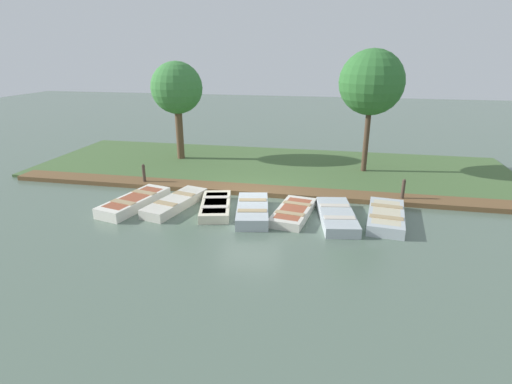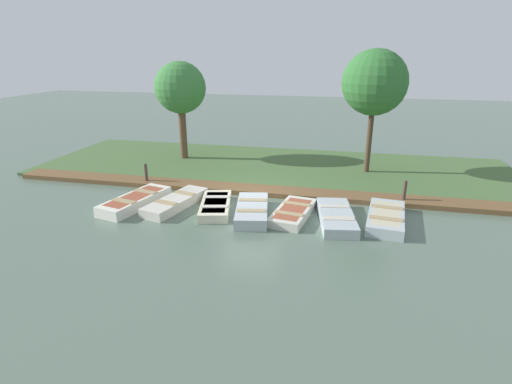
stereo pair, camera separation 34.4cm
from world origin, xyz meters
name	(u,v)px [view 2 (the right image)]	position (x,y,z in m)	size (l,w,h in m)	color
ground_plane	(250,202)	(0.00, 0.00, 0.00)	(80.00, 80.00, 0.00)	#566B5B
shore_bank	(272,167)	(-5.00, 0.00, 0.07)	(8.00, 24.00, 0.13)	#476638
dock_walkway	(256,190)	(-1.17, 0.00, 0.10)	(1.09, 22.73, 0.20)	brown
rowboat_0	(135,201)	(1.43, -4.30, 0.21)	(3.33, 1.82, 0.43)	silver
rowboat_1	(176,202)	(1.14, -2.72, 0.19)	(3.29, 1.71, 0.39)	beige
rowboat_2	(216,206)	(1.13, -1.09, 0.18)	(2.89, 1.68, 0.36)	beige
rowboat_3	(252,210)	(1.39, 0.41, 0.22)	(3.00, 1.64, 0.44)	#B2BCC1
rowboat_4	(293,212)	(1.13, 1.90, 0.16)	(2.85, 1.55, 0.33)	beige
rowboat_5	(336,217)	(1.27, 3.48, 0.19)	(3.14, 1.62, 0.39)	#B2BCC1
rowboat_6	(386,218)	(0.99, 5.20, 0.20)	(3.04, 1.54, 0.41)	#B2BCC1
mooring_post_near	(146,174)	(-1.09, -5.11, 0.51)	(0.14, 0.14, 1.01)	#47382D
mooring_post_far	(404,192)	(-1.09, 6.03, 0.51)	(0.14, 0.14, 1.01)	#47382D
park_tree_far_left	(180,89)	(-5.58, -5.11, 3.89)	(2.71, 2.71, 5.31)	brown
park_tree_left	(375,83)	(-5.04, 4.73, 4.38)	(3.02, 3.02, 5.92)	#4C3828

